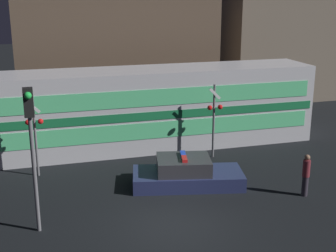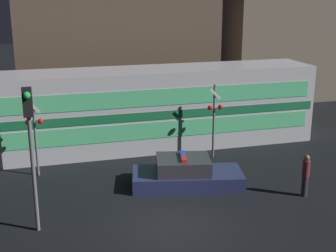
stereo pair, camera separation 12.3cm
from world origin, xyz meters
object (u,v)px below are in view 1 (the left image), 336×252
(crossing_signal_near, at_px, (214,115))
(traffic_light_corner, at_px, (31,132))
(train, at_px, (152,108))
(pedestrian, at_px, (306,175))
(police_car, at_px, (186,174))

(crossing_signal_near, xyz_separation_m, traffic_light_corner, (-8.09, -5.05, 1.33))
(train, relative_size, pedestrian, 9.83)
(train, bearing_deg, pedestrian, -60.98)
(pedestrian, height_order, traffic_light_corner, traffic_light_corner)
(police_car, xyz_separation_m, crossing_signal_near, (2.27, 2.83, 1.58))
(pedestrian, bearing_deg, police_car, 151.44)
(traffic_light_corner, bearing_deg, train, 52.46)
(crossing_signal_near, height_order, traffic_light_corner, traffic_light_corner)
(train, xyz_separation_m, crossing_signal_near, (2.35, -2.42, 0.08))
(police_car, xyz_separation_m, pedestrian, (4.05, -2.20, 0.38))
(police_car, xyz_separation_m, traffic_light_corner, (-5.82, -2.21, 2.90))
(train, relative_size, police_car, 3.48)
(pedestrian, distance_m, crossing_signal_near, 5.48)
(train, distance_m, crossing_signal_near, 3.38)
(crossing_signal_near, bearing_deg, pedestrian, -70.51)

